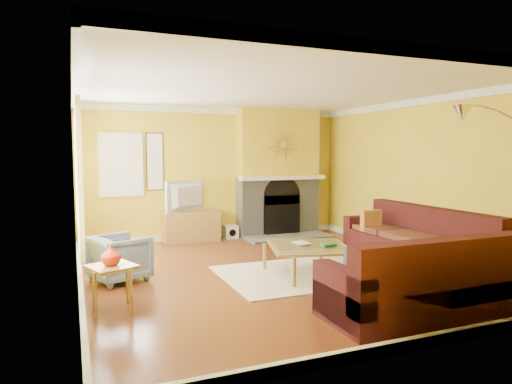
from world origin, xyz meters
name	(u,v)px	position (x,y,z in m)	size (l,w,h in m)	color
floor	(274,272)	(0.00, 0.00, -0.01)	(5.50, 6.00, 0.02)	brown
ceiling	(275,89)	(0.00, 0.00, 2.71)	(5.50, 6.00, 0.02)	white
wall_back	(215,173)	(0.00, 3.01, 1.35)	(5.50, 0.02, 2.70)	gold
wall_front	(417,203)	(0.00, -3.01, 1.35)	(5.50, 0.02, 2.70)	gold
wall_left	(74,187)	(-2.76, 0.00, 1.35)	(0.02, 6.00, 2.70)	gold
wall_right	(422,178)	(2.76, 0.00, 1.35)	(0.02, 6.00, 2.70)	gold
baseboard	(274,267)	(0.00, 0.00, 0.06)	(5.50, 6.00, 0.12)	white
crown_molding	(275,94)	(0.00, 0.00, 2.64)	(5.50, 6.00, 0.12)	white
window_left_near	(76,171)	(-2.72, 1.30, 1.50)	(0.06, 1.22, 1.72)	white
window_left_far	(78,178)	(-2.72, -0.60, 1.50)	(0.06, 1.22, 1.72)	white
window_back	(121,165)	(-1.90, 2.96, 1.55)	(0.82, 0.06, 1.22)	white
wall_art	(155,162)	(-1.25, 2.97, 1.60)	(0.34, 0.04, 1.14)	white
fireplace	(278,173)	(1.35, 2.80, 1.35)	(1.80, 0.40, 2.70)	gray
mantel	(283,178)	(1.35, 2.56, 1.25)	(1.92, 0.22, 0.08)	white
hearth	(289,237)	(1.35, 2.25, 0.03)	(1.80, 0.70, 0.06)	gray
sunburst	(283,144)	(1.35, 2.57, 1.95)	(0.70, 0.04, 0.70)	olive
rug	(304,273)	(0.35, -0.30, 0.01)	(2.40, 1.80, 0.02)	beige
sectional_sofa	(376,247)	(1.20, -0.85, 0.45)	(3.10, 3.70, 0.90)	#401414
coffee_table	(309,260)	(0.40, -0.35, 0.22)	(1.10, 1.10, 0.44)	white
media_console	(191,226)	(-0.60, 2.75, 0.31)	(1.11, 0.50, 0.61)	olive
tv	(190,196)	(-0.60, 2.75, 0.92)	(1.07, 0.14, 0.61)	black
subwoofer	(230,232)	(0.25, 2.78, 0.14)	(0.27, 0.27, 0.27)	white
armchair	(120,258)	(-2.20, 0.35, 0.32)	(0.69, 0.71, 0.65)	slate
side_table	(112,288)	(-2.40, -0.85, 0.26)	(0.47, 0.47, 0.52)	olive
vase	(111,255)	(-2.40, -0.85, 0.64)	(0.22, 0.22, 0.23)	red
book	(296,244)	(0.23, -0.24, 0.45)	(0.19, 0.26, 0.03)	white
arc_lamp	(509,212)	(1.69, -2.55, 1.13)	(1.43, 0.36, 2.27)	silver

